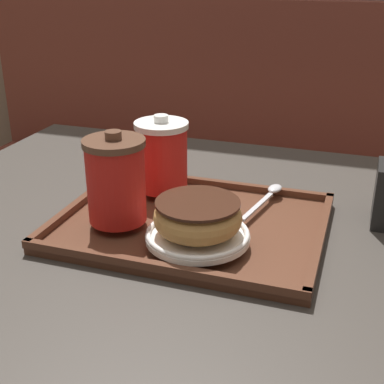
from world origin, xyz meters
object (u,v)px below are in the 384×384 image
(coffee_cup_rear, at_px, (162,155))
(spoon, at_px, (270,194))
(donut_chocolate_glazed, at_px, (198,216))
(coffee_cup_front, at_px, (116,180))

(coffee_cup_rear, relative_size, spoon, 0.88)
(coffee_cup_rear, distance_m, donut_chocolate_glazed, 0.20)
(spoon, bearing_deg, coffee_cup_rear, 108.61)
(donut_chocolate_glazed, distance_m, spoon, 0.20)
(coffee_cup_front, relative_size, donut_chocolate_glazed, 1.12)
(coffee_cup_front, relative_size, coffee_cup_rear, 1.08)
(coffee_cup_front, xyz_separation_m, spoon, (0.21, 0.16, -0.06))
(coffee_cup_rear, height_order, spoon, coffee_cup_rear)
(coffee_cup_front, xyz_separation_m, donut_chocolate_glazed, (0.14, -0.02, -0.03))
(donut_chocolate_glazed, relative_size, spoon, 0.84)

